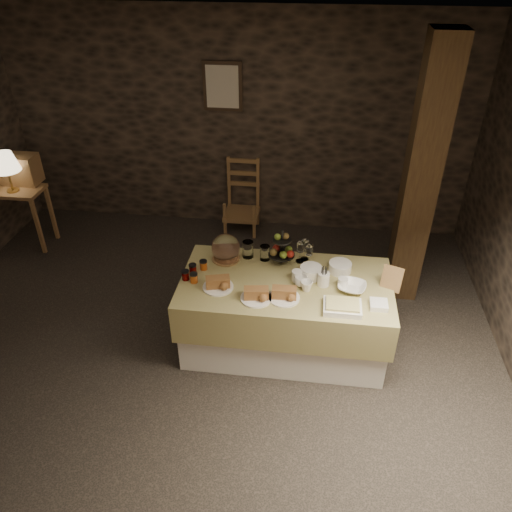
# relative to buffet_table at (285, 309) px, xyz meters

# --- Properties ---
(ground_plane) EXTENTS (5.50, 5.00, 0.01)m
(ground_plane) POSITION_rel_buffet_table_xyz_m (-0.77, -0.26, -0.41)
(ground_plane) COLOR black
(ground_plane) RESTS_ON ground
(room_shell) EXTENTS (5.52, 5.02, 2.60)m
(room_shell) POSITION_rel_buffet_table_xyz_m (-0.77, -0.26, 1.15)
(room_shell) COLOR black
(room_shell) RESTS_ON ground
(buffet_table) EXTENTS (1.81, 0.96, 0.72)m
(buffet_table) POSITION_rel_buffet_table_xyz_m (0.00, 0.00, 0.00)
(buffet_table) COLOR white
(buffet_table) RESTS_ON ground_plane
(console_table) EXTENTS (0.69, 0.39, 0.74)m
(console_table) POSITION_rel_buffet_table_xyz_m (-3.27, 1.36, 0.20)
(console_table) COLOR olive
(console_table) RESTS_ON ground_plane
(table_lamp) EXTENTS (0.31, 0.31, 0.46)m
(table_lamp) POSITION_rel_buffet_table_xyz_m (-3.22, 1.31, 0.67)
(table_lamp) COLOR #AB873F
(table_lamp) RESTS_ON console_table
(wine_rack) EXTENTS (0.42, 0.26, 0.34)m
(wine_rack) POSITION_rel_buffet_table_xyz_m (-3.22, 1.54, 0.49)
(wine_rack) COLOR olive
(wine_rack) RESTS_ON console_table
(chair) EXTENTS (0.43, 0.41, 0.71)m
(chair) POSITION_rel_buffet_table_xyz_m (-0.70, 2.08, -0.01)
(chair) COLOR olive
(chair) RESTS_ON ground_plane
(timber_column) EXTENTS (0.30, 0.30, 2.60)m
(timber_column) POSITION_rel_buffet_table_xyz_m (1.16, 0.97, 0.89)
(timber_column) COLOR black
(timber_column) RESTS_ON ground_plane
(framed_picture) EXTENTS (0.45, 0.04, 0.55)m
(framed_picture) POSITION_rel_buffet_table_xyz_m (-0.92, 2.21, 1.34)
(framed_picture) COLOR #322318
(framed_picture) RESTS_ON room_shell
(plate_stack_a) EXTENTS (0.19, 0.19, 0.10)m
(plate_stack_a) POSITION_rel_buffet_table_xyz_m (0.21, 0.10, 0.35)
(plate_stack_a) COLOR white
(plate_stack_a) RESTS_ON buffet_table
(plate_stack_b) EXTENTS (0.20, 0.20, 0.08)m
(plate_stack_b) POSITION_rel_buffet_table_xyz_m (0.46, 0.22, 0.35)
(plate_stack_b) COLOR white
(plate_stack_b) RESTS_ON buffet_table
(cutlery_holder) EXTENTS (0.10, 0.10, 0.12)m
(cutlery_holder) POSITION_rel_buffet_table_xyz_m (0.32, -0.01, 0.36)
(cutlery_holder) COLOR white
(cutlery_holder) RESTS_ON buffet_table
(cup_a) EXTENTS (0.13, 0.13, 0.09)m
(cup_a) POSITION_rel_buffet_table_xyz_m (0.13, -0.04, 0.35)
(cup_a) COLOR white
(cup_a) RESTS_ON buffet_table
(cup_b) EXTENTS (0.13, 0.13, 0.09)m
(cup_b) POSITION_rel_buffet_table_xyz_m (0.18, -0.10, 0.35)
(cup_b) COLOR white
(cup_b) RESTS_ON buffet_table
(mug_c) EXTENTS (0.09, 0.09, 0.09)m
(mug_c) POSITION_rel_buffet_table_xyz_m (0.09, 0.03, 0.35)
(mug_c) COLOR white
(mug_c) RESTS_ON buffet_table
(mug_d) EXTENTS (0.08, 0.08, 0.09)m
(mug_d) POSITION_rel_buffet_table_xyz_m (0.48, -0.02, 0.35)
(mug_d) COLOR white
(mug_d) RESTS_ON buffet_table
(bowl) EXTENTS (0.28, 0.28, 0.06)m
(bowl) POSITION_rel_buffet_table_xyz_m (0.55, -0.05, 0.33)
(bowl) COLOR white
(bowl) RESTS_ON buffet_table
(cake_dome) EXTENTS (0.26, 0.26, 0.26)m
(cake_dome) POSITION_rel_buffet_table_xyz_m (-0.57, 0.28, 0.41)
(cake_dome) COLOR olive
(cake_dome) RESTS_ON buffet_table
(fruit_stand) EXTENTS (0.24, 0.24, 0.34)m
(fruit_stand) POSITION_rel_buffet_table_xyz_m (-0.06, 0.28, 0.44)
(fruit_stand) COLOR black
(fruit_stand) RESTS_ON buffet_table
(bread_platter_left) EXTENTS (0.26, 0.26, 0.11)m
(bread_platter_left) POSITION_rel_buffet_table_xyz_m (-0.56, -0.16, 0.34)
(bread_platter_left) COLOR white
(bread_platter_left) RESTS_ON buffet_table
(bread_platter_center) EXTENTS (0.26, 0.26, 0.11)m
(bread_platter_center) POSITION_rel_buffet_table_xyz_m (-0.22, -0.27, 0.34)
(bread_platter_center) COLOR white
(bread_platter_center) RESTS_ON buffet_table
(bread_platter_right) EXTENTS (0.26, 0.26, 0.11)m
(bread_platter_right) POSITION_rel_buffet_table_xyz_m (0.00, -0.23, 0.34)
(bread_platter_right) COLOR white
(bread_platter_right) RESTS_ON buffet_table
(jam_jars) EXTENTS (0.18, 0.26, 0.07)m
(jam_jars) POSITION_rel_buffet_table_xyz_m (-0.80, -0.02, 0.34)
(jam_jars) COLOR #510403
(jam_jars) RESTS_ON buffet_table
(tart_dish) EXTENTS (0.30, 0.22, 0.07)m
(tart_dish) POSITION_rel_buffet_table_xyz_m (0.47, -0.32, 0.34)
(tart_dish) COLOR white
(tart_dish) RESTS_ON buffet_table
(square_dish) EXTENTS (0.14, 0.14, 0.04)m
(square_dish) POSITION_rel_buffet_table_xyz_m (0.76, -0.25, 0.33)
(square_dish) COLOR white
(square_dish) RESTS_ON buffet_table
(menu_frame) EXTENTS (0.18, 0.13, 0.22)m
(menu_frame) POSITION_rel_buffet_table_xyz_m (0.88, 0.03, 0.39)
(menu_frame) COLOR olive
(menu_frame) RESTS_ON buffet_table
(storage_jar_a) EXTENTS (0.10, 0.10, 0.16)m
(storage_jar_a) POSITION_rel_buffet_table_xyz_m (-0.38, 0.34, 0.38)
(storage_jar_a) COLOR white
(storage_jar_a) RESTS_ON buffet_table
(storage_jar_b) EXTENTS (0.09, 0.09, 0.14)m
(storage_jar_b) POSITION_rel_buffet_table_xyz_m (-0.22, 0.32, 0.37)
(storage_jar_b) COLOR white
(storage_jar_b) RESTS_ON buffet_table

